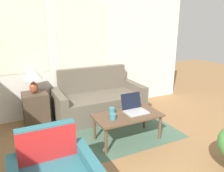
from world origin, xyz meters
TOP-DOWN VIEW (x-y plane):
  - wall_back at (-0.00, 4.14)m, footprint 5.94×0.06m
  - rug at (0.72, 3.14)m, footprint 1.87×1.82m
  - couch at (0.69, 3.72)m, footprint 1.71×0.83m
  - side_table at (-0.48, 3.83)m, footprint 0.42×0.42m
  - table_lamp at (-0.48, 3.83)m, footprint 0.32×0.32m
  - coffee_table at (0.72, 2.63)m, footprint 1.04×0.53m
  - laptop at (0.88, 2.69)m, footprint 0.35×0.33m
  - cup_navy at (0.44, 2.58)m, footprint 0.10×0.10m
  - cup_yellow at (0.52, 2.76)m, footprint 0.09×0.09m

SIDE VIEW (x-z plane):
  - rug at x=0.72m, z-range 0.00..0.01m
  - couch at x=0.69m, z-range -0.18..0.74m
  - side_table at x=-0.48m, z-range 0.00..0.59m
  - coffee_table at x=0.72m, z-range 0.16..0.58m
  - cup_navy at x=0.44m, z-range 0.42..0.51m
  - cup_yellow at x=0.52m, z-range 0.42..0.52m
  - laptop at x=0.88m, z-range 0.35..0.62m
  - table_lamp at x=-0.48m, z-range 0.68..1.16m
  - wall_back at x=0.00m, z-range 0.01..2.61m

